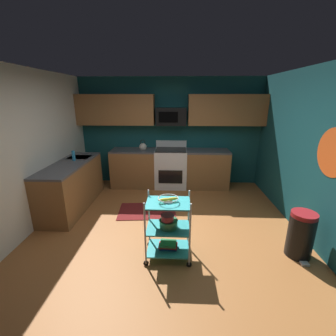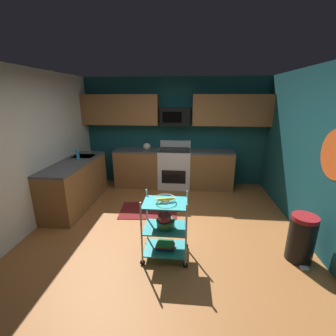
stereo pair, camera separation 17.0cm
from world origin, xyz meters
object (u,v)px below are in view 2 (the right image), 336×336
Objects in this scene: fruit_bowl at (165,199)px; mixing_bowl_small at (165,217)px; microwave at (175,117)px; mixing_bowl_large at (166,223)px; kettle at (147,146)px; dish_soap_bottle at (78,155)px; rolling_cart at (165,228)px; oven_range at (175,168)px; book_stack at (165,245)px; trash_can at (301,238)px.

mixing_bowl_small is (-0.01, -0.02, -0.26)m from fruit_bowl.
microwave reaches higher than mixing_bowl_large.
mixing_bowl_large is at bearing 54.96° from mixing_bowl_small.
kettle is 1.32× the size of dish_soap_bottle.
rolling_cart is 0.07m from mixing_bowl_large.
oven_range is 1.23m from microwave.
book_stack is 1.32× the size of dish_soap_bottle.
fruit_bowl is 1.36× the size of dish_soap_bottle.
rolling_cart reaches higher than trash_can.
dish_soap_bottle reaches higher than mixing_bowl_large.
dish_soap_bottle is at bearing -149.45° from microwave.
microwave is 3.17m from book_stack.
kettle is (-0.72, 2.67, 0.48)m from mixing_bowl_large.
rolling_cart is at bearing 68.11° from mixing_bowl_small.
dish_soap_bottle is at bearing -140.55° from kettle.
kettle is at bearing -170.86° from microwave.
dish_soap_bottle is at bearing 140.02° from rolling_cart.
book_stack is at bearing -89.06° from microwave.
kettle is at bearing 105.09° from rolling_cart.
microwave reaches higher than mixing_bowl_small.
fruit_bowl is (0.00, 0.00, 0.42)m from rolling_cart.
oven_range is 2.67m from rolling_cart.
dish_soap_bottle is at bearing 140.02° from fruit_bowl.
rolling_cart is 0.42m from fruit_bowl.
oven_range is at bearing 90.96° from rolling_cart.
rolling_cart is 3.46× the size of book_stack.
kettle is at bearing 105.09° from fruit_bowl.
kettle reaches higher than fruit_bowl.
mixing_bowl_small is at bearing -125.04° from mixing_bowl_large.
fruit_bowl is at bearing -89.06° from microwave.
mixing_bowl_small is (0.04, -2.69, 0.14)m from oven_range.
dish_soap_bottle is at bearing 140.09° from mixing_bowl_large.
kettle is 1.61m from dish_soap_bottle.
mixing_bowl_large is at bearing -88.96° from microwave.
microwave is at bearing 90.79° from mixing_bowl_small.
oven_range is 4.17× the size of kettle.
rolling_cart is 5.03× the size of mixing_bowl_small.
dish_soap_bottle is (-1.92, -1.03, 0.54)m from oven_range.
rolling_cart is 4.57× the size of dish_soap_bottle.
fruit_bowl reaches higher than trash_can.
mixing_bowl_small is (0.04, -2.79, -1.08)m from microwave.
book_stack is 1.00× the size of kettle.
dish_soap_bottle reaches higher than fruit_bowl.
book_stack is at bearing -39.98° from dish_soap_bottle.
rolling_cart reaches higher than fruit_bowl.
fruit_bowl is at bearing 180.00° from mixing_bowl_large.
kettle is at bearing 105.09° from book_stack.
oven_range reaches higher than book_stack.
mixing_bowl_large is at bearing 0.00° from book_stack.
microwave is at bearing 125.07° from trash_can.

